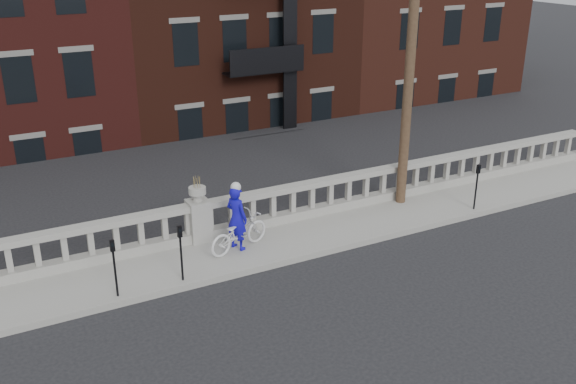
{
  "coord_description": "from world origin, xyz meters",
  "views": [
    {
      "loc": [
        -4.99,
        -10.42,
        7.53
      ],
      "look_at": [
        2.2,
        3.2,
        1.34
      ],
      "focal_mm": 40.0,
      "sensor_mm": 36.0,
      "label": 1
    }
  ],
  "objects": [
    {
      "name": "cyclist",
      "position": [
        0.68,
        3.05,
        0.99
      ],
      "size": [
        0.62,
        0.72,
        1.68
      ],
      "primitive_type": "imported",
      "rotation": [
        0.0,
        0.0,
        2.0
      ],
      "color": "#120BB3",
      "rests_on": "sidewalk"
    },
    {
      "name": "utility_pole",
      "position": [
        6.2,
        3.6,
        5.24
      ],
      "size": [
        1.6,
        0.28,
        10.0
      ],
      "color": "#422D1E",
      "rests_on": "sidewalk"
    },
    {
      "name": "parking_meter_c",
      "position": [
        -1.09,
        2.15,
        1.0
      ],
      "size": [
        0.1,
        0.09,
        1.36
      ],
      "color": "black",
      "rests_on": "sidewalk"
    },
    {
      "name": "bicycle",
      "position": [
        0.69,
        2.99,
        0.62
      ],
      "size": [
        1.88,
        1.11,
        0.93
      ],
      "primitive_type": "imported",
      "rotation": [
        0.0,
        0.0,
        1.87
      ],
      "color": "silver",
      "rests_on": "sidewalk"
    },
    {
      "name": "lower_level",
      "position": [
        0.56,
        23.04,
        2.63
      ],
      "size": [
        80.0,
        44.0,
        20.8
      ],
      "color": "#605E59",
      "rests_on": "ground"
    },
    {
      "name": "ground",
      "position": [
        0.0,
        0.0,
        0.0
      ],
      "size": [
        120.0,
        120.0,
        0.0
      ],
      "primitive_type": "plane",
      "color": "black",
      "rests_on": "ground"
    },
    {
      "name": "parking_meter_b",
      "position": [
        -2.59,
        2.15,
        1.0
      ],
      "size": [
        0.1,
        0.09,
        1.36
      ],
      "color": "black",
      "rests_on": "sidewalk"
    },
    {
      "name": "planter_pedestal",
      "position": [
        0.0,
        3.95,
        0.83
      ],
      "size": [
        0.55,
        0.55,
        1.76
      ],
      "color": "#99978E",
      "rests_on": "sidewalk"
    },
    {
      "name": "parking_meter_d",
      "position": [
        7.74,
        2.15,
        1.0
      ],
      "size": [
        0.1,
        0.09,
        1.36
      ],
      "color": "black",
      "rests_on": "sidewalk"
    },
    {
      "name": "sidewalk",
      "position": [
        0.0,
        3.0,
        0.07
      ],
      "size": [
        32.0,
        2.2,
        0.15
      ],
      "primitive_type": "cube",
      "color": "#99978E",
      "rests_on": "ground"
    },
    {
      "name": "balustrade",
      "position": [
        0.0,
        3.95,
        0.64
      ],
      "size": [
        28.0,
        0.34,
        1.03
      ],
      "color": "#99978E",
      "rests_on": "sidewalk"
    }
  ]
}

